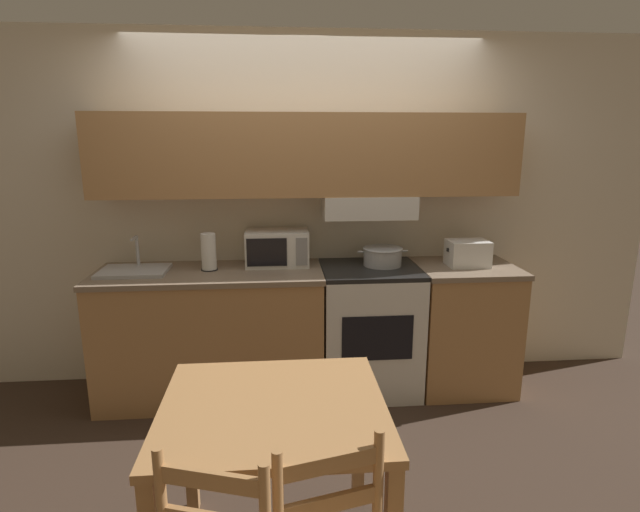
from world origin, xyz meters
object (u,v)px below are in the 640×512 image
object	(u,v)px
paper_towel_roll	(209,252)
sink_basin	(134,270)
dining_table	(274,430)
toaster	(468,253)
stove_range	(369,329)
cooking_pot	(383,256)
microwave	(277,248)

from	to	relation	value
paper_towel_roll	sink_basin	bearing A→B (deg)	-176.42
paper_towel_roll	dining_table	distance (m)	1.68
toaster	stove_range	bearing A→B (deg)	178.93
stove_range	toaster	distance (m)	0.89
cooking_pot	dining_table	xyz separation A→B (m)	(-0.78, -1.59, -0.34)
microwave	sink_basin	bearing A→B (deg)	-172.02
sink_basin	paper_towel_roll	xyz separation A→B (m)	(0.50, 0.03, 0.11)
toaster	sink_basin	bearing A→B (deg)	179.69
stove_range	toaster	xyz separation A→B (m)	(0.70, -0.01, 0.55)
toaster	dining_table	distance (m)	2.09
paper_towel_roll	dining_table	bearing A→B (deg)	-74.17
stove_range	paper_towel_roll	size ratio (longest dim) A/B	3.58
microwave	dining_table	size ratio (longest dim) A/B	0.49
paper_towel_roll	microwave	bearing A→B (deg)	12.58
sink_basin	dining_table	xyz separation A→B (m)	(0.95, -1.54, -0.29)
stove_range	sink_basin	bearing A→B (deg)	-179.99
microwave	paper_towel_roll	world-z (taller)	paper_towel_roll
toaster	sink_basin	world-z (taller)	sink_basin
stove_range	sink_basin	distance (m)	1.70
stove_range	paper_towel_roll	world-z (taller)	paper_towel_roll
stove_range	microwave	world-z (taller)	microwave
stove_range	microwave	xyz separation A→B (m)	(-0.66, 0.14, 0.59)
microwave	toaster	distance (m)	1.36
stove_range	sink_basin	xyz separation A→B (m)	(-1.63, -0.00, 0.48)
microwave	paper_towel_roll	xyz separation A→B (m)	(-0.47, -0.10, 0.00)
cooking_pot	toaster	bearing A→B (deg)	-6.25
sink_basin	dining_table	size ratio (longest dim) A/B	0.49
microwave	paper_towel_roll	size ratio (longest dim) A/B	1.73
cooking_pot	dining_table	distance (m)	1.80
stove_range	cooking_pot	world-z (taller)	cooking_pot
cooking_pot	paper_towel_roll	world-z (taller)	paper_towel_roll
sink_basin	paper_towel_roll	bearing A→B (deg)	3.58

